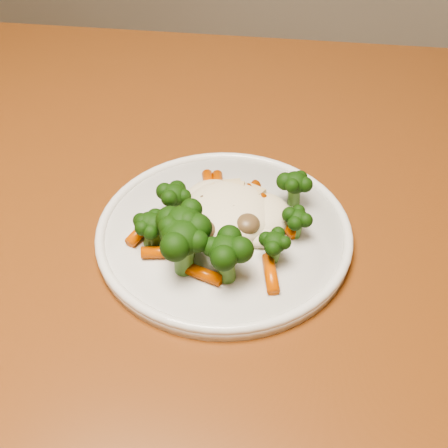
# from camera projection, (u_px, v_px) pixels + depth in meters

# --- Properties ---
(dining_table) EXTENTS (1.47, 1.15, 0.75)m
(dining_table) POSITION_uv_depth(u_px,v_px,m) (191.00, 255.00, 0.69)
(dining_table) COLOR brown
(dining_table) RESTS_ON ground
(plate) EXTENTS (0.26, 0.26, 0.01)m
(plate) POSITION_uv_depth(u_px,v_px,m) (224.00, 234.00, 0.58)
(plate) COLOR white
(plate) RESTS_ON dining_table
(meal) EXTENTS (0.17, 0.18, 0.05)m
(meal) POSITION_uv_depth(u_px,v_px,m) (215.00, 223.00, 0.55)
(meal) COLOR #FCEDC9
(meal) RESTS_ON plate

